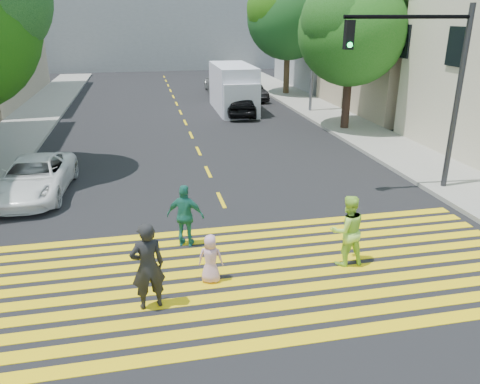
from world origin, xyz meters
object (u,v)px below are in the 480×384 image
object	(u,v)px
tree_right_near	(353,25)
white_van	(234,90)
dark_car_parked	(250,91)
dark_car_near	(241,103)
tree_right_far	(289,13)
pedestrian_child	(211,259)
pedestrian_man	(148,266)
white_sedan	(35,177)
silver_car	(219,83)
pedestrian_extra	(185,216)
pedestrian_woman	(347,230)
traffic_signal	(428,75)

from	to	relation	value
tree_right_near	white_van	xyz separation A→B (m)	(-4.70, 6.28, -3.87)
dark_car_parked	dark_car_near	bearing A→B (deg)	-117.04
tree_right_far	pedestrian_child	bearing A→B (deg)	-110.84
tree_right_near	dark_car_parked	xyz separation A→B (m)	(-2.81, 9.85, -4.56)
pedestrian_man	white_sedan	xyz separation A→B (m)	(-3.54, 7.31, -0.32)
dark_car_near	silver_car	bearing A→B (deg)	-82.71
white_sedan	dark_car_near	distance (m)	14.93
pedestrian_man	silver_car	world-z (taller)	pedestrian_man
tree_right_far	pedestrian_extra	xyz separation A→B (m)	(-9.88, -23.12, -4.97)
pedestrian_man	pedestrian_woman	bearing A→B (deg)	178.70
pedestrian_extra	pedestrian_child	bearing A→B (deg)	122.31
tree_right_near	white_van	distance (m)	8.75
pedestrian_man	dark_car_parked	world-z (taller)	pedestrian_man
tree_right_near	tree_right_far	world-z (taller)	tree_right_far
tree_right_far	pedestrian_man	world-z (taller)	tree_right_far
tree_right_near	pedestrian_woman	distance (m)	15.02
white_van	pedestrian_extra	bearing A→B (deg)	-104.24
pedestrian_extra	white_van	bearing A→B (deg)	-83.60
tree_right_far	white_van	size ratio (longest dim) A/B	1.45
tree_right_near	pedestrian_woman	size ratio (longest dim) A/B	4.35
pedestrian_child	dark_car_near	distance (m)	18.70
pedestrian_child	silver_car	xyz separation A→B (m)	(4.75, 27.24, 0.14)
dark_car_near	white_van	xyz separation A→B (m)	(-0.13, 1.43, 0.59)
traffic_signal	pedestrian_extra	bearing A→B (deg)	-158.97
pedestrian_extra	silver_car	world-z (taller)	pedestrian_extra
silver_car	dark_car_parked	world-z (taller)	silver_car
tree_right_far	pedestrian_woman	bearing A→B (deg)	-104.03
silver_car	tree_right_near	bearing A→B (deg)	109.15
pedestrian_woman	silver_car	distance (m)	27.14
pedestrian_child	silver_car	distance (m)	27.65
tree_right_near	pedestrian_child	distance (m)	16.76
pedestrian_woman	tree_right_near	bearing A→B (deg)	-116.10
silver_car	dark_car_parked	bearing A→B (deg)	112.37
pedestrian_man	white_sedan	size ratio (longest dim) A/B	0.42
pedestrian_man	pedestrian_child	size ratio (longest dim) A/B	1.65
pedestrian_man	dark_car_parked	distance (m)	25.07
tree_right_near	traffic_signal	world-z (taller)	tree_right_near
pedestrian_woman	white_van	distance (m)	19.48
tree_right_far	white_van	world-z (taller)	tree_right_far
pedestrian_woman	pedestrian_extra	size ratio (longest dim) A/B	1.06
white_sedan	silver_car	size ratio (longest dim) A/B	0.91
pedestrian_man	white_sedan	distance (m)	8.13
tree_right_far	white_sedan	world-z (taller)	tree_right_far
tree_right_far	pedestrian_child	world-z (taller)	tree_right_far
tree_right_far	dark_car_near	bearing A→B (deg)	-126.09
pedestrian_child	traffic_signal	world-z (taller)	traffic_signal
dark_car_parked	pedestrian_extra	bearing A→B (deg)	-114.97
dark_car_parked	traffic_signal	world-z (taller)	traffic_signal
dark_car_near	white_van	world-z (taller)	white_van
dark_car_near	silver_car	xyz separation A→B (m)	(0.23, 9.09, -0.02)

